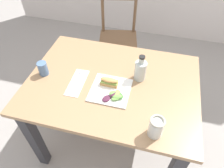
# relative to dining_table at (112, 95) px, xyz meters

# --- Properties ---
(ground_plane) EXTENTS (8.41, 8.41, 0.00)m
(ground_plane) POSITION_rel_dining_table_xyz_m (0.12, -0.06, -0.60)
(ground_plane) COLOR gray
(dining_table) EXTENTS (1.13, 0.83, 0.74)m
(dining_table) POSITION_rel_dining_table_xyz_m (0.00, 0.00, 0.00)
(dining_table) COLOR #997551
(dining_table) RESTS_ON ground
(chair_wooden_far) EXTENTS (0.48, 0.48, 0.87)m
(chair_wooden_far) POSITION_rel_dining_table_xyz_m (-0.18, 0.93, -0.15)
(chair_wooden_far) COLOR brown
(chair_wooden_far) RESTS_ON ground
(plate_lunch) EXTENTS (0.25, 0.25, 0.01)m
(plate_lunch) POSITION_rel_dining_table_xyz_m (0.01, -0.08, 0.14)
(plate_lunch) COLOR white
(plate_lunch) RESTS_ON dining_table
(sandwich_half_front) EXTENTS (0.11, 0.05, 0.06)m
(sandwich_half_front) POSITION_rel_dining_table_xyz_m (-0.01, -0.04, 0.18)
(sandwich_half_front) COLOR tan
(sandwich_half_front) RESTS_ON plate_lunch
(salad_mixed_greens) EXTENTS (0.14, 0.12, 0.02)m
(salad_mixed_greens) POSITION_rel_dining_table_xyz_m (0.05, -0.13, 0.16)
(salad_mixed_greens) COLOR #3D7033
(salad_mixed_greens) RESTS_ON plate_lunch
(napkin_folded) EXTENTS (0.10, 0.25, 0.00)m
(napkin_folded) POSITION_rel_dining_table_xyz_m (-0.22, -0.07, 0.14)
(napkin_folded) COLOR white
(napkin_folded) RESTS_ON dining_table
(fork_on_napkin) EXTENTS (0.04, 0.19, 0.00)m
(fork_on_napkin) POSITION_rel_dining_table_xyz_m (-0.22, -0.05, 0.14)
(fork_on_napkin) COLOR silver
(fork_on_napkin) RESTS_ON napkin_folded
(bottle_cold_brew) EXTENTS (0.08, 0.08, 0.19)m
(bottle_cold_brew) POSITION_rel_dining_table_xyz_m (0.17, 0.08, 0.20)
(bottle_cold_brew) COLOR #472819
(bottle_cold_brew) RESTS_ON dining_table
(mason_jar_iced_tea) EXTENTS (0.08, 0.08, 0.13)m
(mason_jar_iced_tea) POSITION_rel_dining_table_xyz_m (0.32, -0.32, 0.19)
(mason_jar_iced_tea) COLOR gold
(mason_jar_iced_tea) RESTS_ON dining_table
(cup_extra_side) EXTENTS (0.06, 0.06, 0.10)m
(cup_extra_side) POSITION_rel_dining_table_xyz_m (-0.47, -0.04, 0.19)
(cup_extra_side) COLOR #4C6B93
(cup_extra_side) RESTS_ON dining_table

